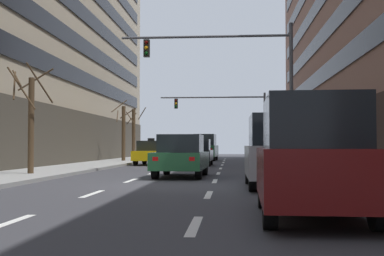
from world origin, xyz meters
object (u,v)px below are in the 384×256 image
Objects in this scene: car_driving_2 at (181,156)px; car_parked_1 at (278,152)px; car_driving_0 at (205,147)px; street_tree_0 at (123,132)px; traffic_signal_0 at (241,71)px; traffic_signal_1 at (230,112)px; car_driving_1 at (197,153)px; car_driving_4 at (174,151)px; street_tree_1 at (30,118)px; car_parked_0 at (311,158)px; taxi_driving_3 at (152,153)px; street_tree_2 at (134,133)px.

car_driving_2 is 1.02× the size of car_parked_1.
street_tree_0 is at bearing -138.52° from car_driving_0.
traffic_signal_0 reaches higher than traffic_signal_1.
car_driving_0 is 10.69m from car_driving_1.
car_driving_2 is (0.19, -22.51, -0.27)m from car_driving_0.
car_driving_2 is at bearing -89.19° from car_driving_1.
traffic_signal_1 reaches higher than car_parked_1.
car_driving_2 is at bearing -70.61° from street_tree_0.
street_tree_1 is (-3.05, -24.26, 1.56)m from car_driving_4.
car_driving_0 is 33.89m from car_parked_0.
car_driving_0 is 1.06× the size of street_tree_1.
taxi_driving_3 is at bearing 104.32° from car_driving_2.
car_driving_1 is 1.02× the size of street_tree_1.
car_parked_1 is 0.55× the size of traffic_signal_0.
car_parked_0 is 30.04m from street_tree_0.
traffic_signal_0 is (-0.89, 15.04, 3.78)m from car_parked_0.
traffic_signal_0 is at bearing -81.84° from car_driving_0.
car_parked_0 is at bearing -86.62° from traffic_signal_0.
car_driving_0 is 1.09× the size of taxi_driving_3.
car_driving_2 is 1.07× the size of taxi_driving_3.
car_parked_0 is at bearing -74.50° from taxi_driving_3.
street_tree_1 is (-5.91, -22.87, 1.25)m from car_driving_0.
traffic_signal_1 is (1.93, 22.67, 3.28)m from car_driving_2.
car_parked_1 is at bearing -77.42° from car_driving_4.
car_parked_1 is (6.56, -17.35, 0.30)m from taxi_driving_3.
car_parked_1 is at bearing -69.28° from taxi_driving_3.
traffic_signal_1 reaches higher than car_driving_4.
street_tree_2 is (-8.55, 17.36, -2.52)m from traffic_signal_0.
street_tree_1 is at bearing -97.17° from car_driving_4.
car_driving_0 reaches higher than car_driving_2.
street_tree_0 is at bearing 108.38° from car_parked_0.
traffic_signal_0 is at bearing -63.77° from street_tree_2.
car_driving_1 is at bearing -42.72° from street_tree_0.
street_tree_1 is at bearing 131.17° from car_parked_0.
taxi_driving_3 reaches higher than car_driving_2.
traffic_signal_0 is 1.91× the size of street_tree_2.
car_parked_0 is (3.38, -11.19, 0.21)m from car_driving_2.
street_tree_1 is 21.56m from street_tree_2.
street_tree_2 is (0.03, 21.56, -0.05)m from street_tree_1.
car_driving_1 is 12.42m from car_driving_4.
street_tree_2 is at bearing 105.96° from car_driving_2.
street_tree_2 is (-5.88, -1.30, 1.20)m from car_driving_0.
car_driving_0 is 7.96m from street_tree_0.
car_driving_2 is 1.04× the size of street_tree_1.
street_tree_1 reaches higher than taxi_driving_3.
traffic_signal_0 is (2.49, 3.85, 3.99)m from car_driving_2.
car_driving_4 is at bearing 153.98° from car_driving_0.
taxi_driving_3 is 0.95× the size of car_parked_1.
street_tree_1 is (-5.93, -12.18, 1.54)m from car_driving_1.
street_tree_0 reaches higher than taxi_driving_3.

